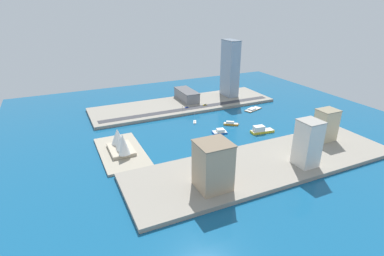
# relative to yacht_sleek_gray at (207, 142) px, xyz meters

# --- Properties ---
(ground_plane) EXTENTS (440.00, 440.00, 0.00)m
(ground_plane) POSITION_rel_yacht_sleek_gray_xyz_m (26.57, -24.86, -1.30)
(ground_plane) COLOR #145684
(quay_west) EXTENTS (70.00, 240.00, 3.42)m
(quay_west) POSITION_rel_yacht_sleek_gray_xyz_m (-60.12, -24.86, 0.41)
(quay_west) COLOR gray
(quay_west) RESTS_ON ground_plane
(quay_east) EXTENTS (70.00, 240.00, 3.42)m
(quay_east) POSITION_rel_yacht_sleek_gray_xyz_m (113.25, -24.86, 0.41)
(quay_east) COLOR gray
(quay_east) RESTS_ON ground_plane
(peninsula_point) EXTENTS (74.53, 38.27, 2.00)m
(peninsula_point) POSITION_rel_yacht_sleek_gray_xyz_m (14.15, 80.65, -0.30)
(peninsula_point) COLOR #A89E89
(peninsula_point) RESTS_ON ground_plane
(road_strip) EXTENTS (10.09, 228.00, 0.15)m
(road_strip) POSITION_rel_yacht_sleek_gray_xyz_m (91.36, -24.86, 2.20)
(road_strip) COLOR #38383D
(road_strip) RESTS_ON quay_east
(yacht_sleek_gray) EXTENTS (16.32, 4.82, 3.89)m
(yacht_sleek_gray) POSITION_rel_yacht_sleek_gray_xyz_m (0.00, 0.00, 0.00)
(yacht_sleek_gray) COLOR #999EA3
(yacht_sleek_gray) RESTS_ON ground_plane
(barge_flat_brown) EXTENTS (17.35, 26.77, 2.76)m
(barge_flat_brown) POSITION_rel_yacht_sleek_gray_xyz_m (60.97, -98.18, -0.35)
(barge_flat_brown) COLOR brown
(barge_flat_brown) RESTS_ON ground_plane
(water_taxi_orange) EXTENTS (13.26, 16.07, 4.30)m
(water_taxi_orange) POSITION_rel_yacht_sleek_gray_xyz_m (29.74, -46.03, 0.33)
(water_taxi_orange) COLOR orange
(water_taxi_orange) RESTS_ON ground_plane
(ferry_yellow_fast) EXTENTS (11.46, 26.91, 7.75)m
(ferry_yellow_fast) POSITION_rel_yacht_sleek_gray_xyz_m (-2.07, -63.36, 1.64)
(ferry_yellow_fast) COLOR yellow
(ferry_yellow_fast) RESTS_ON ground_plane
(sailboat_small_white) EXTENTS (10.02, 7.02, 12.70)m
(sailboat_small_white) POSITION_rel_yacht_sleek_gray_xyz_m (53.39, -12.60, -0.53)
(sailboat_small_white) COLOR white
(sailboat_small_white) RESTS_ON ground_plane
(catamaran_blue) EXTENTS (11.96, 16.70, 4.58)m
(catamaran_blue) POSITION_rel_yacht_sleek_gray_xyz_m (15.32, -23.64, 0.43)
(catamaran_blue) COLOR blue
(catamaran_blue) RESTS_ON ground_plane
(patrol_launch_navy) EXTENTS (7.83, 11.01, 3.66)m
(patrol_launch_navy) POSITION_rel_yacht_sleek_gray_xyz_m (-9.06, -109.98, 0.09)
(patrol_launch_navy) COLOR #1E284C
(patrol_launch_navy) RESTS_ON ground_plane
(apartment_midrise_tan) EXTENTS (23.29, 23.96, 35.72)m
(apartment_midrise_tan) POSITION_rel_yacht_sleek_gray_xyz_m (-74.02, 34.09, 20.01)
(apartment_midrise_tan) COLOR tan
(apartment_midrise_tan) RESTS_ON quay_west
(warehouse_low_gray) EXTENTS (46.70, 19.24, 13.49)m
(warehouse_low_gray) POSITION_rel_yacht_sleek_gray_xyz_m (126.44, -35.10, 8.89)
(warehouse_low_gray) COLOR gray
(warehouse_low_gray) RESTS_ON quay_east
(hotel_broad_white) EXTENTS (17.56, 16.71, 38.94)m
(hotel_broad_white) POSITION_rel_yacht_sleek_gray_xyz_m (-77.31, -50.73, 21.62)
(hotel_broad_white) COLOR silver
(hotel_broad_white) RESTS_ON quay_west
(office_block_beige) EXTENTS (16.01, 18.96, 30.70)m
(office_block_beige) POSITION_rel_yacht_sleek_gray_xyz_m (-47.75, -103.72, 17.50)
(office_block_beige) COLOR #C6B793
(office_block_beige) RESTS_ON quay_west
(tower_tall_glass) EXTENTS (29.09, 15.19, 76.94)m
(tower_tall_glass) POSITION_rel_yacht_sleek_gray_xyz_m (121.03, -98.98, 40.62)
(tower_tall_glass) COLOR #8C9EB2
(tower_tall_glass) RESTS_ON quay_east
(taxi_yellow_cab) EXTENTS (2.06, 5.10, 1.56)m
(taxi_yellow_cab) POSITION_rel_yacht_sleek_gray_xyz_m (93.87, -46.53, 3.03)
(taxi_yellow_cab) COLOR black
(taxi_yellow_cab) RESTS_ON road_strip
(hatchback_blue) EXTENTS (2.13, 4.61, 1.52)m
(hatchback_blue) POSITION_rel_yacht_sleek_gray_xyz_m (94.83, -21.12, 3.02)
(hatchback_blue) COLOR black
(hatchback_blue) RESTS_ON road_strip
(traffic_light_waterfront) EXTENTS (0.36, 0.36, 6.50)m
(traffic_light_waterfront) POSITION_rel_yacht_sleek_gray_xyz_m (84.87, -11.15, 6.46)
(traffic_light_waterfront) COLOR black
(traffic_light_waterfront) RESTS_ON quay_east
(opera_landmark) EXTENTS (37.52, 20.75, 22.48)m
(opera_landmark) POSITION_rel_yacht_sleek_gray_xyz_m (14.02, 80.65, 9.44)
(opera_landmark) COLOR #BCAD93
(opera_landmark) RESTS_ON peninsula_point
(park_tree_cluster) EXTENTS (18.79, 14.68, 10.01)m
(park_tree_cluster) POSITION_rel_yacht_sleek_gray_xyz_m (-65.24, -64.95, 8.29)
(park_tree_cluster) COLOR brown
(park_tree_cluster) RESTS_ON quay_west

